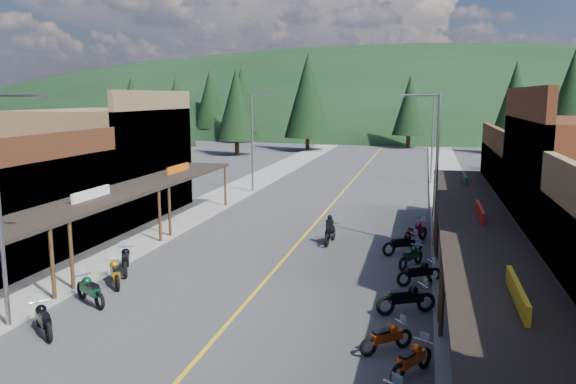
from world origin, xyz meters
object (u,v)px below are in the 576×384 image
Objects in this scene: streetlight_2 at (434,164)px; pedestrian_east_b at (455,207)px; bike_west_6 at (90,289)px; bike_west_8 at (126,259)px; bike_west_5 at (43,318)px; bike_east_5 at (412,358)px; streetlight_0 at (2,201)px; pine_11 at (572,103)px; bike_east_7 at (406,297)px; rider_on_bike at (330,232)px; pine_8 at (176,112)px; bike_east_11 at (416,231)px; shop_west_2 at (1,205)px; pine_1 at (241,100)px; streetlight_3 at (431,135)px; bike_east_10 at (403,243)px; pine_4 at (515,101)px; pine_10 at (236,104)px; pine_3 at (410,105)px; pine_2 at (308,95)px; bike_east_9 at (411,255)px; streetlight_1 at (254,139)px; shop_west_3 at (106,163)px; bike_east_6 at (387,336)px; pedestrian_east_a at (464,378)px; shop_east_3 at (561,195)px; pine_0 at (132,104)px; bike_west_7 at (115,272)px; pine_7 at (210,99)px; bike_east_8 at (419,271)px.

pedestrian_east_b is at bearing 77.46° from streetlight_2.
bike_west_6 is 0.97× the size of bike_west_8.
bike_west_5 is 11.98m from bike_east_5.
pine_11 is at bearing 58.51° from streetlight_0.
rider_on_bike is at bearing 178.36° from bike_east_7.
bike_east_11 is at bearing -47.76° from pine_8.
shop_west_2 is 1.36× the size of streetlight_2.
pine_1 reaches higher than pedestrian_east_b.
streetlight_2 is 0.65× the size of pine_11.
bike_east_7 reaches higher than bike_west_6.
pine_8 is at bearing 177.27° from pine_11.
bike_east_11 is at bearing -92.16° from streetlight_3.
bike_east_5 is at bearing 75.50° from pedestrian_east_b.
bike_east_10 is (27.58, -33.51, -5.35)m from pine_8.
pine_10 is at bearing -164.48° from pine_4.
pine_3 is 59.82m from bike_east_10.
shop_west_2 is at bearing -93.81° from pine_2.
bike_east_9 is (-11.95, -55.55, -6.66)m from pine_4.
pine_4 is 67.90m from bike_west_6.
pine_11 reaches higher than streetlight_0.
streetlight_1 is 1.00× the size of streetlight_2.
shop_west_3 is 0.88× the size of pine_11.
bike_east_5 is 1.58m from bike_east_6.
bike_east_7 is 10.36m from bike_east_11.
pine_8 reaches higher than bike_east_11.
pine_2 reaches higher than streetlight_0.
pine_1 is (-10.25, 68.30, 4.70)m from shop_west_2.
pine_1 is at bearing 98.53° from shop_west_2.
streetlight_1 is 31.31m from bike_east_5.
bike_east_7 is at bearing 178.95° from pedestrian_east_a.
bike_east_10 is (-1.37, -23.51, -3.84)m from streetlight_3.
pine_3 is 5.03× the size of bike_west_6.
bike_west_6 is (-19.47, -14.58, -1.91)m from shop_east_3.
bike_west_7 is (34.06, -63.11, -5.87)m from pine_0.
shop_west_2 reaches higher than bike_east_5.
pine_1 and pine_7 have the same top height.
shop_west_2 is 21.29m from bike_east_11.
pine_4 is 6.10× the size of bike_east_8.
shop_west_3 is at bearing -180.00° from shop_east_3.
bike_east_6 is at bearing -64.51° from bike_west_6.
bike_west_5 is 1.28× the size of pedestrian_east_b.
pine_2 is 11.38m from pine_10.
bike_west_8 is at bearing -68.41° from pine_8.
pine_8 is 6.14× the size of pedestrian_east_b.
pine_10 is at bearing 120.71° from streetlight_2.
pine_7 reaches higher than bike_west_7.
pine_0 is 4.89× the size of bike_west_8.
bike_west_6 is 14.08m from bike_east_9.
shop_west_2 is 5.40× the size of bike_east_9.
shop_east_3 is 4.87× the size of bike_east_7.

